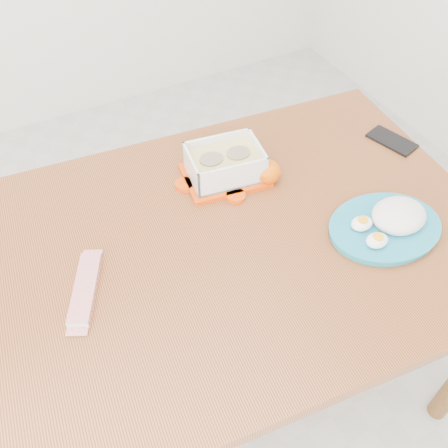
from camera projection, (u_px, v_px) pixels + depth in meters
name	position (u px, v px, depth m)	size (l,w,h in m)	color
ground	(180.00, 371.00, 1.81)	(3.50, 3.50, 0.00)	#B7B7B2
dining_table	(224.00, 261.00, 1.30)	(1.44, 1.02, 0.75)	brown
food_container	(225.00, 164.00, 1.36)	(0.25, 0.20, 0.10)	#E04206
orange_fruit	(268.00, 172.00, 1.36)	(0.07, 0.07, 0.07)	#FF5105
rice_plate	(390.00, 222.00, 1.25)	(0.32, 0.32, 0.08)	teal
candy_bar	(85.00, 289.00, 1.13)	(0.19, 0.05, 0.02)	#B80911
smartphone	(392.00, 141.00, 1.50)	(0.07, 0.14, 0.01)	black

